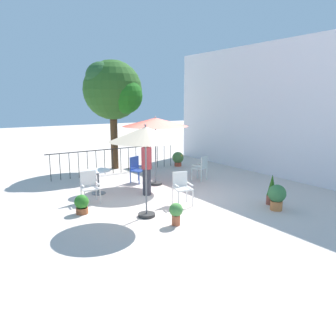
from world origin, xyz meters
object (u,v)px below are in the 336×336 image
at_px(patio_chair_3, 182,186).
at_px(shade_tree, 114,90).
at_px(potted_plant_3, 178,158).
at_px(potted_plant_1, 272,190).
at_px(patio_chair_2, 89,185).
at_px(potted_plant_2, 277,196).
at_px(cafe_table_0, 98,177).
at_px(potted_plant_4, 82,204).
at_px(patio_umbrella_0, 155,123).
at_px(patio_chair_0, 201,166).
at_px(patio_chair_1, 137,168).
at_px(potted_plant_0, 176,212).
at_px(patio_umbrella_1, 146,135).
at_px(standing_person, 147,167).

bearing_deg(patio_chair_3, shade_tree, 174.54).
distance_m(patio_chair_3, potted_plant_3, 5.53).
bearing_deg(potted_plant_1, patio_chair_2, -126.05).
bearing_deg(patio_chair_3, potted_plant_2, 44.95).
bearing_deg(potted_plant_1, potted_plant_2, -34.43).
bearing_deg(patio_chair_3, cafe_table_0, -145.42).
bearing_deg(potted_plant_4, potted_plant_2, 59.89).
relative_size(patio_umbrella_0, patio_chair_0, 2.64).
bearing_deg(patio_chair_1, potted_plant_0, -15.98).
height_order(patio_umbrella_1, potted_plant_4, patio_umbrella_1).
bearing_deg(shade_tree, standing_person, -11.99).
relative_size(patio_chair_3, potted_plant_0, 1.68).
xyz_separation_m(patio_chair_2, potted_plant_2, (3.51, 3.97, -0.12)).
relative_size(patio_umbrella_1, patio_chair_1, 2.55).
bearing_deg(patio_chair_1, potted_plant_4, -51.69).
xyz_separation_m(cafe_table_0, potted_plant_4, (1.54, -1.08, -0.27)).
bearing_deg(patio_umbrella_0, patio_chair_0, 76.98).
xyz_separation_m(patio_umbrella_1, patio_chair_1, (-3.36, 1.51, -1.56)).
height_order(patio_umbrella_0, patio_umbrella_1, patio_umbrella_0).
bearing_deg(potted_plant_3, patio_chair_1, -61.71).
relative_size(patio_chair_2, potted_plant_1, 1.03).
distance_m(potted_plant_1, potted_plant_3, 6.10).
bearing_deg(cafe_table_0, standing_person, 51.94).
relative_size(patio_umbrella_1, potted_plant_2, 3.35).
distance_m(potted_plant_2, standing_person, 3.93).
xyz_separation_m(potted_plant_3, potted_plant_4, (3.81, -5.76, -0.09)).
distance_m(shade_tree, potted_plant_4, 6.60).
distance_m(shade_tree, cafe_table_0, 4.85).
bearing_deg(patio_chair_1, patio_chair_3, -2.90).
xyz_separation_m(patio_chair_0, standing_person, (0.55, -2.63, 0.36)).
bearing_deg(cafe_table_0, potted_plant_1, 44.78).
height_order(patio_chair_3, standing_person, standing_person).
relative_size(patio_umbrella_1, potted_plant_3, 3.65).
height_order(patio_chair_0, potted_plant_1, patio_chair_0).
distance_m(cafe_table_0, potted_plant_4, 1.90).
relative_size(patio_chair_3, standing_person, 0.53).
distance_m(shade_tree, patio_chair_1, 3.87).
height_order(patio_umbrella_0, potted_plant_1, patio_umbrella_0).
relative_size(cafe_table_0, patio_chair_1, 0.85).
relative_size(potted_plant_0, potted_plant_3, 0.85).
bearing_deg(patio_umbrella_1, standing_person, 149.96).
relative_size(shade_tree, patio_chair_3, 4.94).
bearing_deg(patio_chair_1, standing_person, -17.61).
height_order(patio_umbrella_1, standing_person, patio_umbrella_1).
distance_m(cafe_table_0, patio_chair_0, 3.88).
bearing_deg(patio_umbrella_1, potted_plant_3, 138.01).
relative_size(patio_chair_1, potted_plant_1, 1.06).
height_order(potted_plant_0, potted_plant_4, potted_plant_0).
relative_size(shade_tree, standing_person, 2.63).
xyz_separation_m(patio_chair_3, potted_plant_1, (1.44, 2.13, -0.12)).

